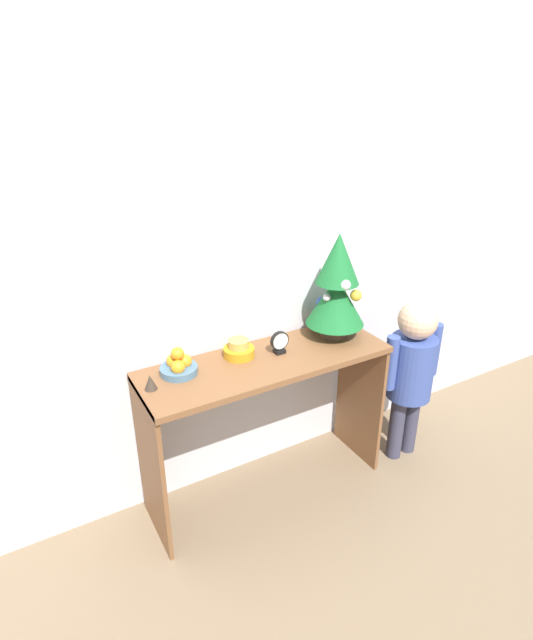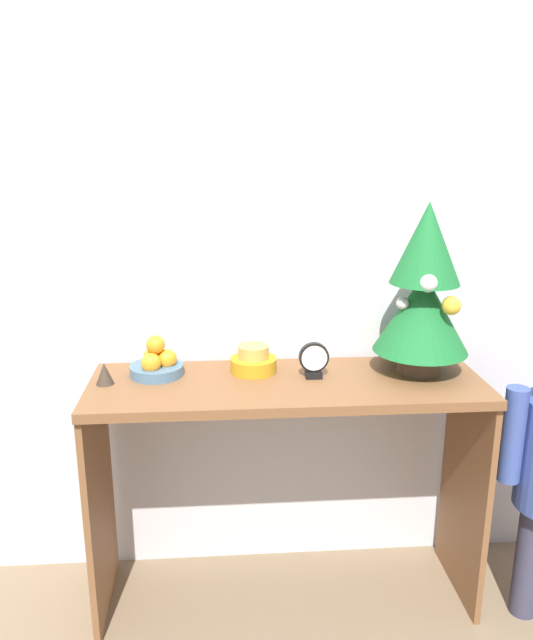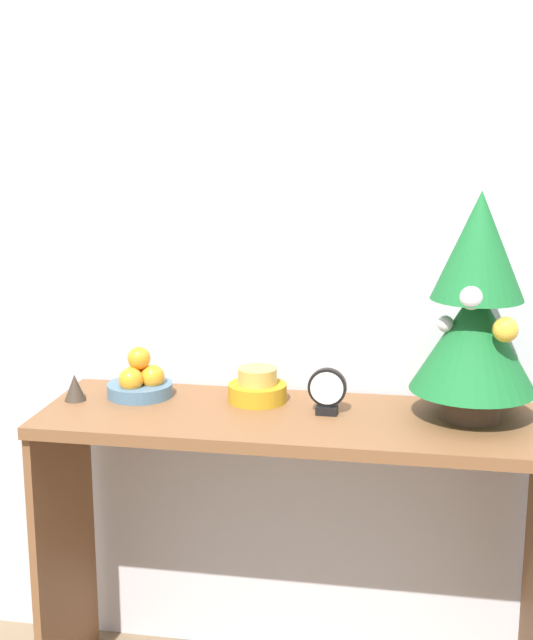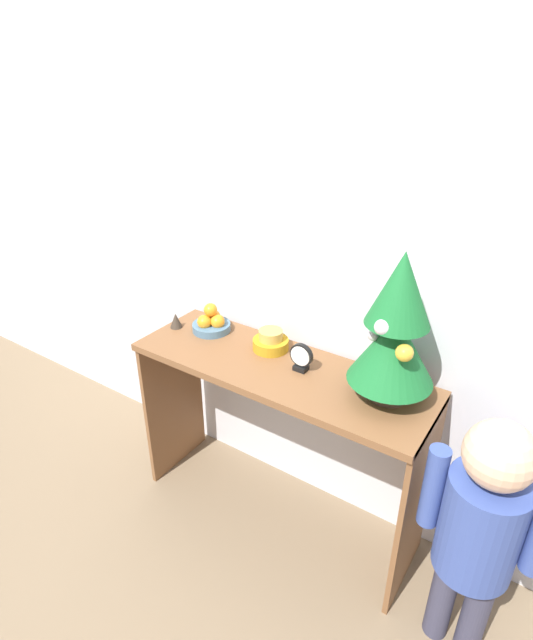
{
  "view_description": "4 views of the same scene",
  "coord_description": "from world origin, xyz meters",
  "px_view_note": "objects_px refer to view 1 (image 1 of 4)",
  "views": [
    {
      "loc": [
        -1.03,
        -1.6,
        1.93
      ],
      "look_at": [
        0.0,
        0.21,
        0.99
      ],
      "focal_mm": 28.0,
      "sensor_mm": 36.0,
      "label": 1
    },
    {
      "loc": [
        -0.2,
        -1.59,
        1.5
      ],
      "look_at": [
        -0.07,
        0.18,
        0.99
      ],
      "focal_mm": 35.0,
      "sensor_mm": 36.0,
      "label": 2
    },
    {
      "loc": [
        0.3,
        -1.83,
        1.48
      ],
      "look_at": [
        -0.06,
        0.2,
        1.02
      ],
      "focal_mm": 50.0,
      "sensor_mm": 36.0,
      "label": 3
    },
    {
      "loc": [
        0.88,
        -1.2,
        1.84
      ],
      "look_at": [
        -0.04,
        0.18,
        0.98
      ],
      "focal_mm": 28.0,
      "sensor_mm": 36.0,
      "label": 4
    }
  ],
  "objects_px": {
    "singing_bowl": "(239,350)",
    "figurine": "(150,382)",
    "child_figure": "(412,365)",
    "desk_clock": "(280,343)",
    "fruit_bowl": "(179,366)",
    "mini_tree": "(337,288)"
  },
  "relations": [
    {
      "from": "desk_clock",
      "to": "fruit_bowl",
      "type": "bearing_deg",
      "value": 173.12
    },
    {
      "from": "fruit_bowl",
      "to": "desk_clock",
      "type": "xyz_separation_m",
      "value": [
        0.49,
        -0.06,
        0.02
      ]
    },
    {
      "from": "singing_bowl",
      "to": "child_figure",
      "type": "distance_m",
      "value": 0.99
    },
    {
      "from": "fruit_bowl",
      "to": "figurine",
      "type": "bearing_deg",
      "value": -156.65
    },
    {
      "from": "fruit_bowl",
      "to": "child_figure",
      "type": "height_order",
      "value": "child_figure"
    },
    {
      "from": "desk_clock",
      "to": "child_figure",
      "type": "xyz_separation_m",
      "value": [
        0.74,
        -0.16,
        -0.25
      ]
    },
    {
      "from": "figurine",
      "to": "singing_bowl",
      "type": "bearing_deg",
      "value": 9.34
    },
    {
      "from": "mini_tree",
      "to": "singing_bowl",
      "type": "xyz_separation_m",
      "value": [
        -0.53,
        0.05,
        -0.23
      ]
    },
    {
      "from": "desk_clock",
      "to": "singing_bowl",
      "type": "bearing_deg",
      "value": 159.53
    },
    {
      "from": "fruit_bowl",
      "to": "figurine",
      "type": "relative_size",
      "value": 2.47
    },
    {
      "from": "fruit_bowl",
      "to": "child_figure",
      "type": "distance_m",
      "value": 1.28
    },
    {
      "from": "desk_clock",
      "to": "child_figure",
      "type": "height_order",
      "value": "child_figure"
    },
    {
      "from": "mini_tree",
      "to": "figurine",
      "type": "height_order",
      "value": "mini_tree"
    },
    {
      "from": "child_figure",
      "to": "singing_bowl",
      "type": "bearing_deg",
      "value": 166.01
    },
    {
      "from": "desk_clock",
      "to": "figurine",
      "type": "bearing_deg",
      "value": -179.43
    },
    {
      "from": "desk_clock",
      "to": "child_figure",
      "type": "distance_m",
      "value": 0.8
    },
    {
      "from": "figurine",
      "to": "mini_tree",
      "type": "bearing_deg",
      "value": 1.62
    },
    {
      "from": "fruit_bowl",
      "to": "figurine",
      "type": "distance_m",
      "value": 0.17
    },
    {
      "from": "singing_bowl",
      "to": "figurine",
      "type": "distance_m",
      "value": 0.46
    },
    {
      "from": "singing_bowl",
      "to": "child_figure",
      "type": "relative_size",
      "value": 0.15
    },
    {
      "from": "mini_tree",
      "to": "fruit_bowl",
      "type": "bearing_deg",
      "value": 177.41
    },
    {
      "from": "singing_bowl",
      "to": "desk_clock",
      "type": "distance_m",
      "value": 0.2
    }
  ]
}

